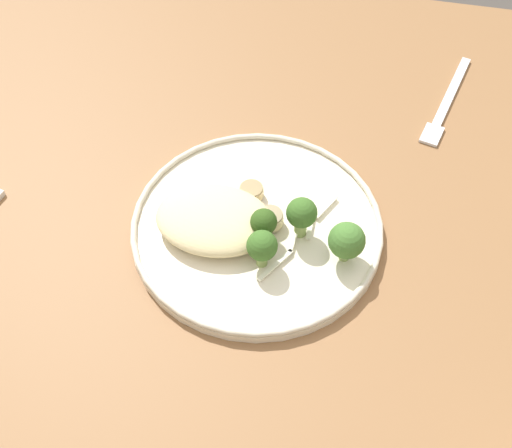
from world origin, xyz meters
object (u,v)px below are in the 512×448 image
(seared_scallop_right_edge, at_px, (248,214))
(broccoli_floret_left_leaning, at_px, (302,214))
(dinner_plate, at_px, (256,230))
(seared_scallop_half_hidden, at_px, (251,191))
(seared_scallop_left_edge, at_px, (194,218))
(broccoli_floret_near_rim, at_px, (262,247))
(dinner_fork, at_px, (446,103))
(broccoli_floret_split_head, at_px, (264,223))
(seared_scallop_tiny_bay, at_px, (270,218))
(seared_scallop_tilted_round, at_px, (234,232))
(broccoli_floret_tall_stalk, at_px, (347,241))
(seared_scallop_large_seared, at_px, (186,234))
(seared_scallop_on_noodles, at_px, (213,221))

(seared_scallop_right_edge, relative_size, broccoli_floret_left_leaning, 0.57)
(dinner_plate, bearing_deg, seared_scallop_half_hidden, 108.26)
(seared_scallop_half_hidden, bearing_deg, broccoli_floret_left_leaning, -32.20)
(dinner_plate, distance_m, seared_scallop_left_edge, 0.07)
(broccoli_floret_near_rim, bearing_deg, dinner_fork, 58.52)
(seared_scallop_right_edge, xyz_separation_m, broccoli_floret_split_head, (0.02, -0.02, 0.02))
(seared_scallop_half_hidden, xyz_separation_m, seared_scallop_tiny_bay, (0.03, -0.04, 0.00))
(dinner_fork, bearing_deg, broccoli_floret_split_head, -125.15)
(seared_scallop_tilted_round, xyz_separation_m, broccoli_floret_left_leaning, (0.07, 0.02, 0.02))
(dinner_plate, bearing_deg, broccoli_floret_left_leaning, 5.92)
(seared_scallop_tiny_bay, height_order, broccoli_floret_tall_stalk, broccoli_floret_tall_stalk)
(dinner_plate, distance_m, broccoli_floret_left_leaning, 0.06)
(seared_scallop_tilted_round, relative_size, seared_scallop_right_edge, 0.77)
(seared_scallop_left_edge, xyz_separation_m, broccoli_floret_near_rim, (0.09, -0.04, 0.02))
(seared_scallop_tilted_round, relative_size, seared_scallop_half_hidden, 0.84)
(seared_scallop_large_seared, xyz_separation_m, broccoli_floret_left_leaning, (0.12, 0.04, 0.03))
(dinner_fork, bearing_deg, dinner_plate, -127.71)
(seared_scallop_left_edge, relative_size, seared_scallop_right_edge, 0.83)
(seared_scallop_tilted_round, height_order, broccoli_floret_near_rim, broccoli_floret_near_rim)
(seared_scallop_large_seared, height_order, seared_scallop_half_hidden, same)
(broccoli_floret_left_leaning, xyz_separation_m, broccoli_floret_split_head, (-0.04, -0.02, -0.01))
(seared_scallop_half_hidden, distance_m, broccoli_floret_near_rim, 0.10)
(dinner_plate, relative_size, seared_scallop_right_edge, 9.18)
(seared_scallop_half_hidden, xyz_separation_m, seared_scallop_right_edge, (0.00, -0.04, 0.00))
(seared_scallop_half_hidden, height_order, seared_scallop_right_edge, seared_scallop_right_edge)
(dinner_plate, height_order, broccoli_floret_near_rim, broccoli_floret_near_rim)
(seared_scallop_half_hidden, height_order, seared_scallop_on_noodles, seared_scallop_on_noodles)
(dinner_plate, relative_size, seared_scallop_half_hidden, 9.93)
(broccoli_floret_left_leaning, bearing_deg, broccoli_floret_near_rim, -124.70)
(seared_scallop_half_hidden, distance_m, broccoli_floret_split_head, 0.07)
(broccoli_floret_left_leaning, bearing_deg, seared_scallop_half_hidden, 147.80)
(seared_scallop_right_edge, bearing_deg, seared_scallop_half_hidden, 96.11)
(seared_scallop_right_edge, height_order, seared_scallop_on_noodles, same)
(seared_scallop_left_edge, xyz_separation_m, seared_scallop_right_edge, (0.06, 0.02, 0.00))
(seared_scallop_left_edge, relative_size, broccoli_floret_near_rim, 0.52)
(seared_scallop_tiny_bay, relative_size, broccoli_floret_near_rim, 0.61)
(seared_scallop_large_seared, bearing_deg, seared_scallop_right_edge, 33.22)
(seared_scallop_half_hidden, distance_m, broccoli_floret_left_leaning, 0.08)
(dinner_plate, bearing_deg, broccoli_floret_split_head, -45.09)
(seared_scallop_half_hidden, height_order, broccoli_floret_left_leaning, broccoli_floret_left_leaning)
(seared_scallop_right_edge, height_order, broccoli_floret_tall_stalk, broccoli_floret_tall_stalk)
(seared_scallop_tilted_round, relative_size, broccoli_floret_tall_stalk, 0.46)
(seared_scallop_on_noodles, xyz_separation_m, dinner_fork, (0.26, 0.28, -0.02))
(seared_scallop_left_edge, height_order, seared_scallop_on_noodles, seared_scallop_on_noodles)
(broccoli_floret_left_leaning, bearing_deg, broccoli_floret_tall_stalk, -24.07)
(seared_scallop_tilted_round, height_order, seared_scallop_right_edge, seared_scallop_right_edge)
(seared_scallop_half_hidden, relative_size, dinner_fork, 0.16)
(seared_scallop_left_edge, height_order, seared_scallop_tiny_bay, same)
(seared_scallop_on_noodles, bearing_deg, broccoli_floret_near_rim, -29.48)
(dinner_plate, height_order, seared_scallop_on_noodles, seared_scallop_on_noodles)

